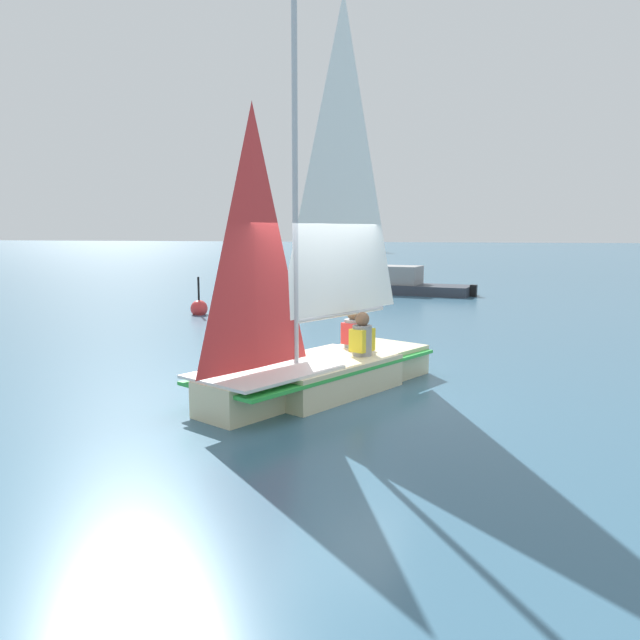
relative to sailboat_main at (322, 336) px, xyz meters
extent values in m
plane|color=#38607A|center=(0.03, -0.02, -0.84)|extent=(260.00, 260.00, 0.00)
cube|color=beige|center=(0.03, -0.02, -0.60)|extent=(2.70, 2.28, 0.49)
cube|color=beige|center=(1.51, -0.73, -0.60)|extent=(1.21, 1.12, 0.49)
cube|color=beige|center=(-1.45, 0.70, -0.60)|extent=(1.40, 1.51, 0.49)
cube|color=green|center=(0.03, -0.02, -0.44)|extent=(4.33, 3.08, 0.05)
cube|color=silver|center=(1.07, -0.52, -0.34)|extent=(2.27, 2.00, 0.04)
cylinder|color=#B7B7BC|center=(0.50, -0.24, 2.37)|extent=(0.08, 0.08, 5.46)
cylinder|color=#B7B7BC|center=(-0.44, 0.21, 0.28)|extent=(1.92, 0.98, 0.07)
pyramid|color=white|center=(-0.44, 0.21, 2.65)|extent=(1.82, 0.91, 4.68)
pyramid|color=red|center=(1.21, -0.59, 1.46)|extent=(1.30, 0.66, 3.43)
cube|color=black|center=(-1.93, 0.93, -0.67)|extent=(0.09, 0.06, 0.34)
cube|color=black|center=(-0.45, 0.53, -0.61)|extent=(0.36, 0.34, 0.45)
cylinder|color=gray|center=(-0.45, 0.53, -0.14)|extent=(0.40, 0.40, 0.50)
cube|color=yellow|center=(-0.45, 0.53, -0.11)|extent=(0.42, 0.38, 0.35)
sphere|color=brown|center=(-0.45, 0.53, 0.21)|extent=(0.22, 0.22, 0.22)
cube|color=black|center=(-1.08, 0.26, -0.61)|extent=(0.36, 0.34, 0.45)
cylinder|color=gray|center=(-1.08, 0.26, -0.14)|extent=(0.40, 0.40, 0.50)
cube|color=red|center=(-1.08, 0.26, -0.11)|extent=(0.42, 0.38, 0.35)
sphere|color=brown|center=(-1.08, 0.26, 0.21)|extent=(0.22, 0.22, 0.22)
cube|color=#333842|center=(-15.13, -0.60, -0.66)|extent=(2.42, 5.07, 0.36)
cube|color=gray|center=(-15.20, -0.96, -0.13)|extent=(1.57, 1.90, 0.70)
cube|color=black|center=(-14.70, 1.92, -0.62)|extent=(0.28, 0.28, 0.43)
cone|color=#1E4C23|center=(-63.51, -10.90, 2.24)|extent=(3.03, 3.03, 6.16)
cone|color=#143319|center=(-58.31, -13.25, 1.29)|extent=(2.15, 2.15, 4.26)
cone|color=#1E4C23|center=(-52.39, -12.79, 2.17)|extent=(3.09, 3.09, 6.01)
cone|color=#143319|center=(-48.76, -12.27, 1.89)|extent=(2.69, 2.69, 5.47)
cone|color=#193D1E|center=(-43.94, -12.45, 2.17)|extent=(2.17, 2.17, 6.02)
sphere|color=red|center=(-7.52, -5.64, -0.67)|extent=(0.49, 0.49, 0.49)
cylinder|color=black|center=(-7.52, -5.64, -0.12)|extent=(0.06, 0.06, 0.75)
camera|label=1|loc=(8.84, 2.33, 1.55)|focal=35.00mm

